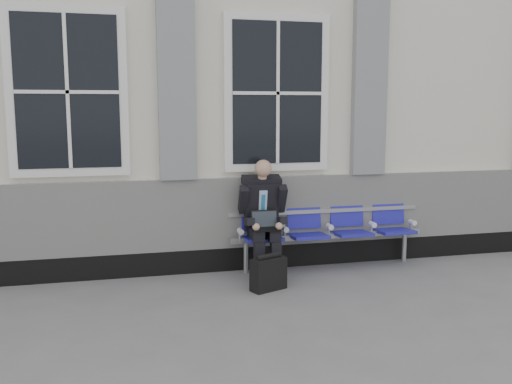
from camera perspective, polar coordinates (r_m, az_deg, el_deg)
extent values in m
plane|color=slate|center=(6.12, 2.54, -11.37)|extent=(70.00, 70.00, 0.00)
cube|color=silver|center=(9.17, -3.60, 8.60)|extent=(14.00, 4.00, 4.20)
cube|color=black|center=(7.43, -0.66, -6.55)|extent=(14.00, 0.10, 0.30)
cube|color=silver|center=(7.29, -0.65, -2.01)|extent=(14.00, 0.08, 0.90)
cube|color=gray|center=(7.01, -7.95, 11.04)|extent=(0.45, 0.14, 2.40)
cube|color=gray|center=(7.68, 11.28, 10.72)|extent=(0.45, 0.14, 2.40)
cube|color=white|center=(7.00, -18.31, 9.47)|extent=(1.35, 0.10, 1.95)
cube|color=black|center=(6.95, -18.34, 9.48)|extent=(1.15, 0.02, 1.75)
cube|color=white|center=(7.26, 2.06, 9.84)|extent=(1.35, 0.10, 1.95)
cube|color=black|center=(7.21, 2.18, 9.84)|extent=(1.15, 0.02, 1.75)
cube|color=#9EA0A3|center=(7.50, 7.23, -4.36)|extent=(2.60, 0.07, 0.07)
cube|color=#9EA0A3|center=(7.55, 6.95, -1.87)|extent=(2.60, 0.05, 0.05)
cylinder|color=#9EA0A3|center=(7.24, -1.01, -6.59)|extent=(0.06, 0.06, 0.39)
cylinder|color=#9EA0A3|center=(8.01, 14.60, -5.40)|extent=(0.06, 0.06, 0.39)
cube|color=#1C199D|center=(7.15, 0.69, -4.68)|extent=(0.46, 0.42, 0.07)
cube|color=#1C199D|center=(7.30, 0.28, -2.32)|extent=(0.46, 0.10, 0.40)
cube|color=#1C199D|center=(7.32, 5.26, -4.40)|extent=(0.46, 0.42, 0.07)
cube|color=#1C199D|center=(7.46, 4.76, -2.11)|extent=(0.46, 0.10, 0.40)
cube|color=#1C199D|center=(7.53, 9.59, -4.12)|extent=(0.46, 0.42, 0.07)
cube|color=#1C199D|center=(7.67, 9.01, -1.89)|extent=(0.46, 0.10, 0.40)
cube|color=#1C199D|center=(7.79, 13.65, -3.83)|extent=(0.46, 0.42, 0.07)
cube|color=#1C199D|center=(7.92, 13.02, -1.68)|extent=(0.46, 0.10, 0.40)
cylinder|color=white|center=(7.09, -1.56, -3.96)|extent=(0.07, 0.12, 0.07)
cylinder|color=white|center=(7.24, 2.94, -3.72)|extent=(0.07, 0.12, 0.07)
cylinder|color=white|center=(7.43, 7.39, -3.46)|extent=(0.07, 0.12, 0.07)
cylinder|color=white|center=(7.66, 11.58, -3.20)|extent=(0.07, 0.12, 0.07)
cylinder|color=white|center=(7.93, 15.38, -2.94)|extent=(0.07, 0.12, 0.07)
cube|color=black|center=(6.88, 0.43, -8.71)|extent=(0.13, 0.27, 0.09)
cube|color=black|center=(6.92, 2.07, -8.62)|extent=(0.13, 0.27, 0.09)
cube|color=black|center=(6.88, 0.33, -6.97)|extent=(0.13, 0.14, 0.47)
cube|color=black|center=(6.92, 1.97, -6.89)|extent=(0.13, 0.14, 0.47)
cube|color=black|center=(7.02, 0.01, -4.18)|extent=(0.17, 0.46, 0.14)
cube|color=black|center=(7.05, 1.61, -4.11)|extent=(0.17, 0.46, 0.14)
cube|color=black|center=(7.16, 0.51, -1.23)|extent=(0.44, 0.36, 0.63)
cube|color=silver|center=(7.04, 0.69, -1.23)|extent=(0.11, 0.10, 0.36)
cube|color=teal|center=(7.04, 0.71, -1.40)|extent=(0.05, 0.08, 0.30)
cube|color=black|center=(7.09, 0.56, 1.12)|extent=(0.49, 0.26, 0.14)
cylinder|color=tan|center=(7.03, 0.63, 1.63)|extent=(0.11, 0.11, 0.10)
sphere|color=tan|center=(6.96, 0.73, 2.39)|extent=(0.21, 0.21, 0.21)
cube|color=black|center=(7.01, -1.26, -0.78)|extent=(0.12, 0.29, 0.37)
cube|color=black|center=(7.10, 2.56, -0.67)|extent=(0.12, 0.29, 0.37)
cube|color=black|center=(6.89, -0.69, -2.97)|extent=(0.11, 0.32, 0.14)
cube|color=black|center=(6.96, 2.55, -2.86)|extent=(0.11, 0.32, 0.14)
sphere|color=tan|center=(6.77, 0.00, -3.52)|extent=(0.09, 0.09, 0.09)
sphere|color=tan|center=(6.82, 2.32, -3.43)|extent=(0.09, 0.09, 0.09)
cube|color=black|center=(6.88, 1.03, -3.75)|extent=(0.34, 0.25, 0.02)
cube|color=black|center=(6.97, 0.85, -2.71)|extent=(0.33, 0.11, 0.21)
cube|color=black|center=(6.97, 0.86, -2.72)|extent=(0.30, 0.09, 0.18)
cube|color=black|center=(6.58, 1.25, -8.21)|extent=(0.45, 0.32, 0.37)
cylinder|color=black|center=(6.53, 1.26, -6.46)|extent=(0.33, 0.19, 0.07)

